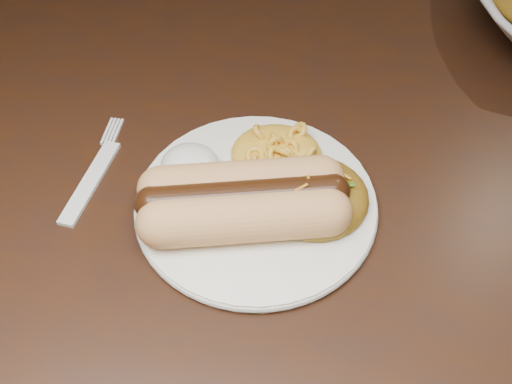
# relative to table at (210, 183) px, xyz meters

# --- Properties ---
(table) EXTENTS (1.60, 0.90, 0.75)m
(table) POSITION_rel_table_xyz_m (0.00, 0.00, 0.00)
(table) COLOR black
(table) RESTS_ON floor
(plate) EXTENTS (0.24, 0.24, 0.01)m
(plate) POSITION_rel_table_xyz_m (0.07, -0.10, 0.10)
(plate) COLOR white
(plate) RESTS_ON table
(hotdog) EXTENTS (0.15, 0.10, 0.04)m
(hotdog) POSITION_rel_table_xyz_m (0.06, -0.12, 0.12)
(hotdog) COLOR tan
(hotdog) RESTS_ON plate
(mac_and_cheese) EXTENTS (0.10, 0.10, 0.03)m
(mac_and_cheese) POSITION_rel_table_xyz_m (0.08, -0.05, 0.12)
(mac_and_cheese) COLOR yellow
(mac_and_cheese) RESTS_ON plate
(sour_cream) EXTENTS (0.07, 0.07, 0.03)m
(sour_cream) POSITION_rel_table_xyz_m (0.00, -0.08, 0.12)
(sour_cream) COLOR white
(sour_cream) RESTS_ON plate
(taco_salad) EXTENTS (0.10, 0.09, 0.04)m
(taco_salad) POSITION_rel_table_xyz_m (0.11, -0.09, 0.12)
(taco_salad) COLOR #B74E0F
(taco_salad) RESTS_ON plate
(fork) EXTENTS (0.04, 0.16, 0.00)m
(fork) POSITION_rel_table_xyz_m (-0.09, -0.09, 0.09)
(fork) COLOR silver
(fork) RESTS_ON table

